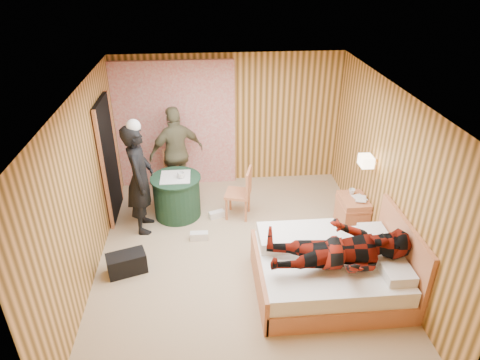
{
  "coord_description": "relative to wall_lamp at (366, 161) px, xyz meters",
  "views": [
    {
      "loc": [
        -0.46,
        -5.11,
        4.08
      ],
      "look_at": [
        0.03,
        0.48,
        1.05
      ],
      "focal_mm": 32.0,
      "sensor_mm": 36.0,
      "label": 1
    }
  ],
  "objects": [
    {
      "name": "floor",
      "position": [
        -1.92,
        -0.45,
        -1.3
      ],
      "size": [
        4.2,
        5.0,
        0.01
      ],
      "primitive_type": "cube",
      "color": "tan",
      "rests_on": "ground"
    },
    {
      "name": "ceiling",
      "position": [
        -1.92,
        -0.45,
        1.2
      ],
      "size": [
        4.2,
        5.0,
        0.01
      ],
      "primitive_type": "cube",
      "color": "white",
      "rests_on": "wall_back"
    },
    {
      "name": "wall_back",
      "position": [
        -1.92,
        2.05,
        -0.05
      ],
      "size": [
        4.2,
        0.02,
        2.5
      ],
      "primitive_type": "cube",
      "color": "#E7A458",
      "rests_on": "floor"
    },
    {
      "name": "wall_left",
      "position": [
        -4.02,
        -0.45,
        -0.05
      ],
      "size": [
        0.02,
        5.0,
        2.5
      ],
      "primitive_type": "cube",
      "color": "#E7A458",
      "rests_on": "floor"
    },
    {
      "name": "wall_right",
      "position": [
        0.18,
        -0.45,
        -0.05
      ],
      "size": [
        0.02,
        5.0,
        2.5
      ],
      "primitive_type": "cube",
      "color": "#E7A458",
      "rests_on": "floor"
    },
    {
      "name": "curtain",
      "position": [
        -2.92,
        1.98,
        -0.1
      ],
      "size": [
        2.2,
        0.08,
        2.4
      ],
      "primitive_type": "cube",
      "color": "beige",
      "rests_on": "floor"
    },
    {
      "name": "doorway",
      "position": [
        -3.98,
        0.95,
        -0.28
      ],
      "size": [
        0.06,
        0.9,
        2.05
      ],
      "primitive_type": "cube",
      "color": "black",
      "rests_on": "floor"
    },
    {
      "name": "wall_lamp",
      "position": [
        0.0,
        0.0,
        0.0
      ],
      "size": [
        0.26,
        0.24,
        0.16
      ],
      "color": "gold",
      "rests_on": "wall_right"
    },
    {
      "name": "bed",
      "position": [
        -0.79,
        -1.23,
        -1.0
      ],
      "size": [
        1.95,
        1.49,
        1.03
      ],
      "color": "#E28C5C",
      "rests_on": "floor"
    },
    {
      "name": "nightstand",
      "position": [
        -0.04,
        0.14,
        -1.01
      ],
      "size": [
        0.43,
        0.59,
        0.57
      ],
      "color": "#E28C5C",
      "rests_on": "floor"
    },
    {
      "name": "round_table",
      "position": [
        -2.91,
        0.79,
        -0.92
      ],
      "size": [
        0.84,
        0.84,
        0.75
      ],
      "color": "#1B3B26",
      "rests_on": "floor"
    },
    {
      "name": "chair_far",
      "position": [
        -2.93,
        1.46,
        -0.76
      ],
      "size": [
        0.52,
        0.52,
        0.93
      ],
      "rotation": [
        0.0,
        0.0,
        0.3
      ],
      "color": "#E28C5C",
      "rests_on": "floor"
    },
    {
      "name": "chair_near",
      "position": [
        -1.8,
        0.65,
        -0.78
      ],
      "size": [
        0.5,
        0.5,
        0.9
      ],
      "rotation": [
        0.0,
        0.0,
        -1.83
      ],
      "color": "#E28C5C",
      "rests_on": "floor"
    },
    {
      "name": "duffel_bag",
      "position": [
        -3.57,
        -0.66,
        -1.15
      ],
      "size": [
        0.6,
        0.44,
        0.3
      ],
      "primitive_type": "cube",
      "rotation": [
        0.0,
        0.0,
        0.32
      ],
      "color": "black",
      "rests_on": "floor"
    },
    {
      "name": "sneaker_left",
      "position": [
        -2.55,
        0.04,
        -1.24
      ],
      "size": [
        0.29,
        0.12,
        0.13
      ],
      "primitive_type": "cube",
      "rotation": [
        0.0,
        0.0,
        -0.02
      ],
      "color": "white",
      "rests_on": "floor"
    },
    {
      "name": "sneaker_right",
      "position": [
        -2.24,
        0.64,
        -1.24
      ],
      "size": [
        0.29,
        0.19,
        0.12
      ],
      "primitive_type": "cube",
      "rotation": [
        0.0,
        0.0,
        0.36
      ],
      "color": "white",
      "rests_on": "floor"
    },
    {
      "name": "woman_standing",
      "position": [
        -3.43,
        0.45,
        -0.39
      ],
      "size": [
        0.44,
        0.67,
        1.82
      ],
      "primitive_type": "imported",
      "rotation": [
        0.0,
        0.0,
        1.58
      ],
      "color": "black",
      "rests_on": "floor"
    },
    {
      "name": "man_at_table",
      "position": [
        -2.91,
        1.5,
        -0.44
      ],
      "size": [
        1.09,
        0.79,
        1.72
      ],
      "primitive_type": "imported",
      "rotation": [
        0.0,
        0.0,
        3.55
      ],
      "color": "#666144",
      "rests_on": "floor"
    },
    {
      "name": "man_on_bed",
      "position": [
        -0.77,
        -1.46,
        -0.36
      ],
      "size": [
        0.86,
        0.67,
        1.77
      ],
      "primitive_type": "imported",
      "rotation": [
        0.0,
        1.57,
        0.0
      ],
      "color": "maroon",
      "rests_on": "bed"
    },
    {
      "name": "book_lower",
      "position": [
        -0.04,
        0.09,
        -0.72
      ],
      "size": [
        0.23,
        0.26,
        0.02
      ],
      "primitive_type": "imported",
      "rotation": [
        0.0,
        0.0,
        0.32
      ],
      "color": "white",
      "rests_on": "nightstand"
    },
    {
      "name": "book_upper",
      "position": [
        -0.04,
        0.09,
        -0.7
      ],
      "size": [
        0.23,
        0.26,
        0.02
      ],
      "primitive_type": "imported",
      "rotation": [
        0.0,
        0.0,
        -0.32
      ],
      "color": "white",
      "rests_on": "nightstand"
    },
    {
      "name": "cup_nightstand",
      "position": [
        -0.04,
        0.27,
        -0.69
      ],
      "size": [
        0.13,
        0.13,
        0.09
      ],
      "primitive_type": "imported",
      "rotation": [
        0.0,
        0.0,
        0.42
      ],
      "color": "white",
      "rests_on": "nightstand"
    },
    {
      "name": "cup_table",
      "position": [
        -2.81,
        0.74,
        -0.5
      ],
      "size": [
        0.16,
        0.16,
        0.1
      ],
      "primitive_type": "imported",
      "rotation": [
        0.0,
        0.0,
        -0.36
      ],
      "color": "white",
      "rests_on": "round_table"
    }
  ]
}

